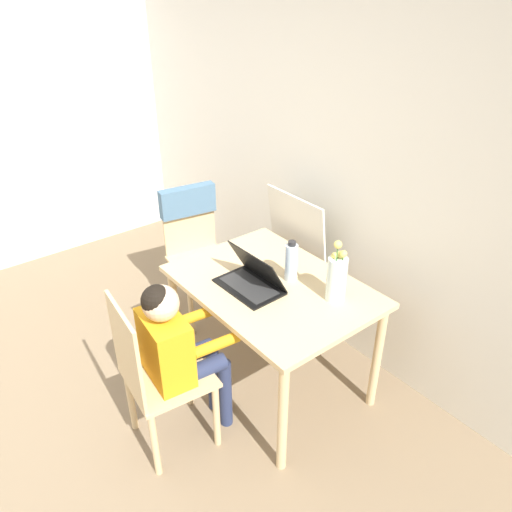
{
  "coord_description": "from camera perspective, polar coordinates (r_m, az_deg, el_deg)",
  "views": [
    {
      "loc": [
        1.96,
        0.07,
        2.23
      ],
      "look_at": [
        0.17,
        1.49,
        0.9
      ],
      "focal_mm": 35.0,
      "sensor_mm": 36.0,
      "label": 1
    }
  ],
  "objects": [
    {
      "name": "cardboard_panel",
      "position": [
        3.39,
        4.93,
        -0.66
      ],
      "size": [
        0.51,
        0.15,
        1.0
      ],
      "color": "silver",
      "rests_on": "ground_plane"
    },
    {
      "name": "person_seated",
      "position": [
        2.52,
        -9.11,
        -9.91
      ],
      "size": [
        0.36,
        0.45,
        0.98
      ],
      "rotation": [
        0.0,
        0.0,
        3.03
      ],
      "color": "orange",
      "rests_on": "ground_plane"
    },
    {
      "name": "water_bottle",
      "position": [
        2.73,
        4.05,
        -0.68
      ],
      "size": [
        0.07,
        0.07,
        0.24
      ],
      "color": "silver",
      "rests_on": "dining_table"
    },
    {
      "name": "laptop",
      "position": [
        2.7,
        -0.43,
        -2.55
      ],
      "size": [
        0.37,
        0.24,
        0.21
      ],
      "rotation": [
        0.0,
        0.0,
        0.02
      ],
      "color": "black",
      "rests_on": "dining_table"
    },
    {
      "name": "dining_table",
      "position": [
        2.79,
        1.82,
        -4.73
      ],
      "size": [
        1.11,
        0.79,
        0.72
      ],
      "color": "#D6B784",
      "rests_on": "ground_plane"
    },
    {
      "name": "chair_spare",
      "position": [
        3.51,
        -7.16,
        2.74
      ],
      "size": [
        0.49,
        0.46,
        0.93
      ],
      "rotation": [
        0.0,
        0.0,
        1.41
      ],
      "color": "#D6B784",
      "rests_on": "ground_plane"
    },
    {
      "name": "flower_vase",
      "position": [
        2.58,
        9.22,
        -2.37
      ],
      "size": [
        0.1,
        0.1,
        0.36
      ],
      "color": "silver",
      "rests_on": "dining_table"
    },
    {
      "name": "wall_back",
      "position": [
        3.07,
        9.02,
        11.28
      ],
      "size": [
        6.4,
        0.05,
        2.5
      ],
      "color": "white",
      "rests_on": "ground_plane"
    },
    {
      "name": "chair_occupied",
      "position": [
        2.59,
        -11.46,
        -13.31
      ],
      "size": [
        0.44,
        0.44,
        0.92
      ],
      "rotation": [
        0.0,
        0.0,
        3.03
      ],
      "color": "#D6B784",
      "rests_on": "ground_plane"
    }
  ]
}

